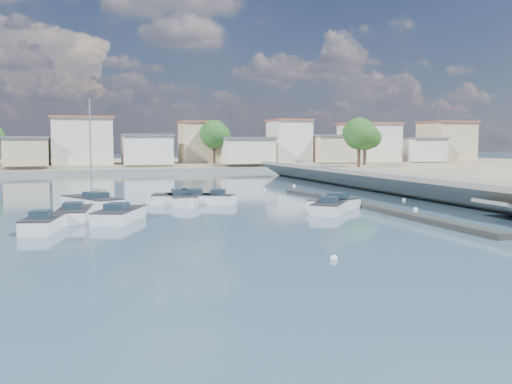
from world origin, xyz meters
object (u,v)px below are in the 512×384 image
motorboat_c (182,199)px  motorboat_a (75,214)px  motorboat_d (332,205)px  sailboat (90,202)px  motorboat_e (121,215)px  motorboat_h (331,208)px  motorboat_g (181,200)px  motorboat_f (212,200)px  motorboat_b (44,224)px

motorboat_c → motorboat_a: bearing=-137.4°
motorboat_d → sailboat: (-18.16, 7.71, 0.03)m
motorboat_e → motorboat_h: same height
motorboat_e → motorboat_a: bearing=155.7°
motorboat_e → motorboat_g: 10.09m
motorboat_g → motorboat_e: bearing=-123.0°
motorboat_f → motorboat_d: bearing=-40.5°
motorboat_a → motorboat_e: size_ratio=0.99×
motorboat_e → motorboat_f: size_ratio=1.54×
motorboat_b → motorboat_c: same height
sailboat → motorboat_c: bearing=1.1°
motorboat_d → motorboat_h: size_ratio=0.96×
motorboat_c → motorboat_g: size_ratio=1.11×
motorboat_f → motorboat_b: bearing=-138.2°
motorboat_b → motorboat_g: same height
motorboat_c → motorboat_f: 2.58m
motorboat_d → sailboat: bearing=157.0°
motorboat_c → motorboat_g: 0.92m
motorboat_e → motorboat_h: (15.41, -0.04, 0.00)m
motorboat_a → motorboat_d: bearing=0.4°
motorboat_e → motorboat_f: 11.71m
motorboat_b → motorboat_c: size_ratio=0.77×
motorboat_f → motorboat_g: same height
motorboat_c → motorboat_d: 13.13m
motorboat_b → motorboat_h: bearing=8.4°
motorboat_a → motorboat_f: 13.18m
motorboat_e → motorboat_g: same height
motorboat_c → motorboat_g: (-0.21, -0.89, 0.00)m
motorboat_g → motorboat_h: bearing=-40.6°
motorboat_e → motorboat_b: bearing=-147.1°
motorboat_e → motorboat_f: (8.12, 8.43, -0.00)m
motorboat_h → motorboat_g: bearing=139.4°
motorboat_a → motorboat_d: size_ratio=1.14×
motorboat_g → motorboat_a: bearing=-140.1°
motorboat_c → sailboat: bearing=-178.9°
motorboat_f → motorboat_c: bearing=159.1°
motorboat_a → motorboat_h: bearing=-4.3°
motorboat_b → motorboat_g: (10.18, 11.48, 0.00)m
motorboat_d → motorboat_c: bearing=143.3°
motorboat_h → sailboat: size_ratio=0.58×
motorboat_a → motorboat_e: same height
motorboat_a → motorboat_g: bearing=39.9°
motorboat_e → sailboat: size_ratio=0.65×
motorboat_a → motorboat_h: 18.46m
motorboat_e → sailboat: bearing=101.8°
motorboat_a → motorboat_b: bearing=-111.1°
motorboat_f → motorboat_h: bearing=-49.3°
motorboat_c → motorboat_d: size_ratio=1.28×
motorboat_c → motorboat_d: same height
motorboat_b → motorboat_f: 17.18m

